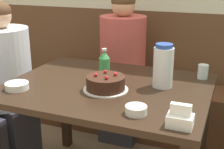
{
  "coord_description": "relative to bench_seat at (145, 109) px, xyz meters",
  "views": [
    {
      "loc": [
        0.66,
        -1.56,
        1.37
      ],
      "look_at": [
        0.01,
        0.05,
        0.79
      ],
      "focal_mm": 50.0,
      "sensor_mm": 36.0,
      "label": 1
    }
  ],
  "objects": [
    {
      "name": "dining_table",
      "position": [
        0.0,
        -0.83,
        0.41
      ],
      "size": [
        1.16,
        0.9,
        0.74
      ],
      "color": "black",
      "rests_on": "ground_plane"
    },
    {
      "name": "water_pitcher",
      "position": [
        0.3,
        -0.73,
        0.63
      ],
      "size": [
        0.11,
        0.11,
        0.25
      ],
      "color": "white",
      "rests_on": "dining_table"
    },
    {
      "name": "person_pale_blue_shirt",
      "position": [
        -0.84,
        -0.73,
        0.36
      ],
      "size": [
        0.39,
        0.39,
        1.19
      ],
      "color": "#33333D",
      "rests_on": "ground_plane"
    },
    {
      "name": "bench_seat",
      "position": [
        0.0,
        0.0,
        0.0
      ],
      "size": [
        2.04,
        0.38,
        0.47
      ],
      "color": "#56331E",
      "rests_on": "ground_plane"
    },
    {
      "name": "birthday_cake",
      "position": [
        0.02,
        -0.91,
        0.54
      ],
      "size": [
        0.25,
        0.25,
        0.1
      ],
      "color": "white",
      "rests_on": "dining_table"
    },
    {
      "name": "bowl_soup_white",
      "position": [
        0.27,
        -1.14,
        0.52
      ],
      "size": [
        0.1,
        0.1,
        0.04
      ],
      "color": "white",
      "rests_on": "dining_table"
    },
    {
      "name": "bowl_rice_small",
      "position": [
        -0.44,
        -1.08,
        0.52
      ],
      "size": [
        0.13,
        0.13,
        0.04
      ],
      "color": "white",
      "rests_on": "dining_table"
    },
    {
      "name": "person_teal_shirt",
      "position": [
        -0.16,
        -0.12,
        0.36
      ],
      "size": [
        0.36,
        0.36,
        1.22
      ],
      "rotation": [
        0.0,
        0.0,
        -1.57
      ],
      "color": "#33333D",
      "rests_on": "ground_plane"
    },
    {
      "name": "glass_water_tall",
      "position": [
        0.5,
        -0.5,
        0.55
      ],
      "size": [
        0.06,
        0.06,
        0.09
      ],
      "color": "silver",
      "rests_on": "dining_table"
    },
    {
      "name": "soju_bottle",
      "position": [
        -0.07,
        -0.7,
        0.59
      ],
      "size": [
        0.07,
        0.07,
        0.18
      ],
      "color": "#388E4C",
      "rests_on": "dining_table"
    },
    {
      "name": "napkin_holder",
      "position": [
        0.48,
        -1.19,
        0.54
      ],
      "size": [
        0.11,
        0.08,
        0.11
      ],
      "color": "white",
      "rests_on": "dining_table"
    }
  ]
}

